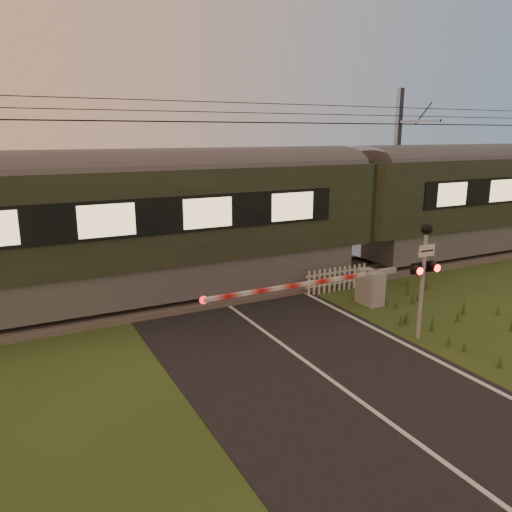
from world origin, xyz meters
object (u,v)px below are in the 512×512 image
catenary_mast (397,168)px  boom_gate (362,287)px  crossing_signal (424,260)px  picket_fence (337,279)px  train (350,207)px

catenary_mast → boom_gate: bearing=-138.1°
crossing_signal → picket_fence: bearing=83.4°
picket_fence → catenary_mast: size_ratio=0.35×
boom_gate → crossing_signal: size_ratio=2.17×
train → picket_fence: size_ratio=19.25×
boom_gate → crossing_signal: crossing_signal is taller
train → catenary_mast: bearing=27.6°
catenary_mast → picket_fence: bearing=-146.1°
crossing_signal → picket_fence: 4.54m
train → boom_gate: bearing=-120.9°
boom_gate → picket_fence: bearing=83.7°
train → boom_gate: (-2.04, -3.41, -1.88)m
boom_gate → catenary_mast: bearing=41.9°
boom_gate → catenary_mast: 8.99m
crossing_signal → picket_fence: (0.49, 4.20, -1.66)m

